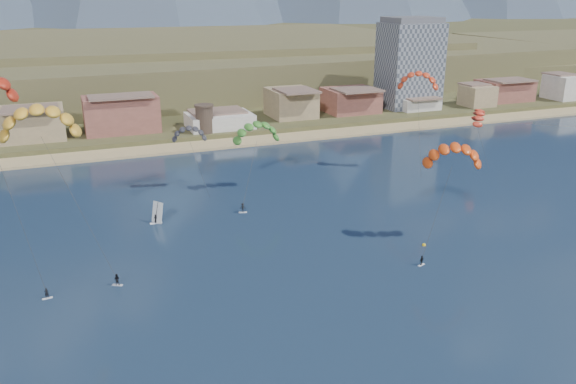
{
  "coord_description": "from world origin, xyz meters",
  "views": [
    {
      "loc": [
        -34.71,
        -56.76,
        43.06
      ],
      "look_at": [
        0.0,
        32.0,
        10.0
      ],
      "focal_mm": 36.44,
      "sensor_mm": 36.0,
      "label": 1
    }
  ],
  "objects_px": {
    "apartment_tower": "(410,63)",
    "kitesurfer_orange": "(453,151)",
    "kitesurfer_yellow": "(38,117)",
    "kitesurfer_green": "(256,129)",
    "watchtower": "(204,118)",
    "buoy": "(424,245)",
    "windsurfer": "(156,217)"
  },
  "relations": [
    {
      "from": "apartment_tower",
      "to": "kitesurfer_orange",
      "type": "height_order",
      "value": "apartment_tower"
    },
    {
      "from": "kitesurfer_yellow",
      "to": "kitesurfer_green",
      "type": "relative_size",
      "value": 1.49
    },
    {
      "from": "watchtower",
      "to": "buoy",
      "type": "bearing_deg",
      "value": -79.16
    },
    {
      "from": "kitesurfer_green",
      "to": "windsurfer",
      "type": "bearing_deg",
      "value": -154.62
    },
    {
      "from": "apartment_tower",
      "to": "kitesurfer_yellow",
      "type": "bearing_deg",
      "value": -144.11
    },
    {
      "from": "apartment_tower",
      "to": "windsurfer",
      "type": "height_order",
      "value": "apartment_tower"
    },
    {
      "from": "kitesurfer_yellow",
      "to": "windsurfer",
      "type": "height_order",
      "value": "kitesurfer_yellow"
    },
    {
      "from": "apartment_tower",
      "to": "kitesurfer_yellow",
      "type": "distance_m",
      "value": 152.24
    },
    {
      "from": "watchtower",
      "to": "buoy",
      "type": "distance_m",
      "value": 92.94
    },
    {
      "from": "apartment_tower",
      "to": "kitesurfer_green",
      "type": "distance_m",
      "value": 103.79
    },
    {
      "from": "apartment_tower",
      "to": "kitesurfer_orange",
      "type": "relative_size",
      "value": 1.54
    },
    {
      "from": "windsurfer",
      "to": "buoy",
      "type": "distance_m",
      "value": 50.91
    },
    {
      "from": "apartment_tower",
      "to": "kitesurfer_green",
      "type": "bearing_deg",
      "value": -140.9
    },
    {
      "from": "kitesurfer_green",
      "to": "buoy",
      "type": "distance_m",
      "value": 45.72
    },
    {
      "from": "watchtower",
      "to": "kitesurfer_yellow",
      "type": "relative_size",
      "value": 0.3
    },
    {
      "from": "kitesurfer_yellow",
      "to": "buoy",
      "type": "xyz_separation_m",
      "value": [
        60.64,
        -15.91,
        -24.62
      ]
    },
    {
      "from": "kitesurfer_green",
      "to": "buoy",
      "type": "xyz_separation_m",
      "value": [
        17.93,
        -39.65,
        -14.02
      ]
    },
    {
      "from": "windsurfer",
      "to": "buoy",
      "type": "xyz_separation_m",
      "value": [
        42.52,
        -27.98,
        -1.24
      ]
    },
    {
      "from": "buoy",
      "to": "windsurfer",
      "type": "bearing_deg",
      "value": 146.65
    },
    {
      "from": "kitesurfer_orange",
      "to": "windsurfer",
      "type": "height_order",
      "value": "kitesurfer_orange"
    },
    {
      "from": "watchtower",
      "to": "windsurfer",
      "type": "bearing_deg",
      "value": -111.68
    },
    {
      "from": "kitesurfer_orange",
      "to": "windsurfer",
      "type": "bearing_deg",
      "value": 150.32
    },
    {
      "from": "kitesurfer_orange",
      "to": "kitesurfer_green",
      "type": "height_order",
      "value": "kitesurfer_orange"
    },
    {
      "from": "apartment_tower",
      "to": "buoy",
      "type": "distance_m",
      "value": 123.56
    },
    {
      "from": "watchtower",
      "to": "kitesurfer_yellow",
      "type": "xyz_separation_m",
      "value": [
        -43.2,
        -75.16,
        18.36
      ]
    },
    {
      "from": "kitesurfer_yellow",
      "to": "kitesurfer_orange",
      "type": "bearing_deg",
      "value": -12.91
    },
    {
      "from": "apartment_tower",
      "to": "windsurfer",
      "type": "xyz_separation_m",
      "value": [
        -105.08,
        -77.09,
        -16.47
      ]
    },
    {
      "from": "watchtower",
      "to": "kitesurfer_orange",
      "type": "bearing_deg",
      "value": -75.97
    },
    {
      "from": "windsurfer",
      "to": "apartment_tower",
      "type": "bearing_deg",
      "value": 36.26
    },
    {
      "from": "windsurfer",
      "to": "buoy",
      "type": "bearing_deg",
      "value": -33.35
    },
    {
      "from": "watchtower",
      "to": "kitesurfer_green",
      "type": "height_order",
      "value": "kitesurfer_green"
    },
    {
      "from": "apartment_tower",
      "to": "watchtower",
      "type": "distance_m",
      "value": 82.02
    }
  ]
}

